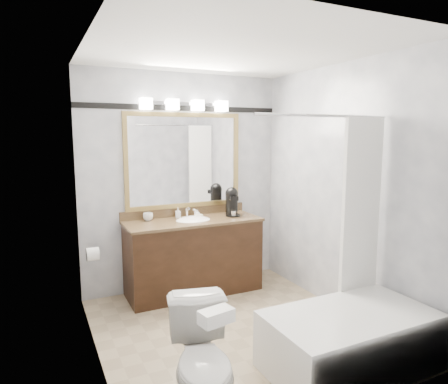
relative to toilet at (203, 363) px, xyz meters
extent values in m
cube|color=tan|center=(0.69, 0.92, -0.37)|extent=(2.40, 2.60, 0.01)
cube|color=white|center=(0.69, 0.92, 2.14)|extent=(2.40, 2.60, 0.01)
cube|color=silver|center=(0.69, 2.23, 0.89)|extent=(2.40, 0.01, 2.50)
cube|color=silver|center=(0.69, -0.38, 0.89)|extent=(2.40, 0.01, 2.50)
cube|color=silver|center=(-0.51, 0.92, 0.89)|extent=(0.01, 2.60, 2.50)
cube|color=silver|center=(1.90, 0.92, 0.89)|extent=(0.01, 2.60, 2.50)
cube|color=black|center=(0.69, 1.94, 0.05)|extent=(1.50, 0.55, 0.82)
cube|color=olive|center=(0.69, 1.94, 0.47)|extent=(1.53, 0.58, 0.03)
cube|color=olive|center=(0.69, 2.21, 0.54)|extent=(1.53, 0.03, 0.10)
ellipsoid|color=white|center=(0.69, 1.94, 0.46)|extent=(0.44, 0.34, 0.14)
cube|color=#A6894B|center=(0.69, 2.20, 1.66)|extent=(1.40, 0.04, 0.05)
cube|color=#A6894B|center=(0.69, 2.20, 0.61)|extent=(1.40, 0.04, 0.05)
cube|color=#A6894B|center=(0.02, 2.20, 1.14)|extent=(0.05, 0.04, 1.00)
cube|color=#A6894B|center=(1.37, 2.20, 1.14)|extent=(0.05, 0.04, 1.00)
cube|color=white|center=(0.69, 2.21, 1.14)|extent=(1.30, 0.01, 1.00)
cube|color=silver|center=(0.69, 2.19, 1.79)|extent=(0.90, 0.05, 0.03)
cube|color=white|center=(0.24, 2.14, 1.77)|extent=(0.12, 0.12, 0.12)
cube|color=white|center=(0.54, 2.14, 1.77)|extent=(0.12, 0.12, 0.12)
cube|color=white|center=(0.84, 2.14, 1.77)|extent=(0.12, 0.12, 0.12)
cube|color=white|center=(1.14, 2.14, 1.77)|extent=(0.12, 0.12, 0.12)
cube|color=black|center=(0.69, 2.21, 1.74)|extent=(2.40, 0.01, 0.06)
cube|color=white|center=(1.22, 0.00, -0.14)|extent=(1.30, 0.72, 0.45)
cylinder|color=silver|center=(1.22, 0.38, 1.59)|extent=(1.30, 0.02, 0.02)
cube|color=white|center=(1.64, 0.37, 0.81)|extent=(0.40, 0.04, 1.55)
cylinder|color=white|center=(-0.45, 1.58, 0.34)|extent=(0.11, 0.12, 0.12)
imported|color=white|center=(0.00, 0.00, 0.00)|extent=(0.56, 0.78, 0.72)
cube|color=white|center=(0.00, -0.20, 0.40)|extent=(0.22, 0.14, 0.08)
cylinder|color=black|center=(1.19, 1.92, 0.50)|extent=(0.17, 0.17, 0.02)
cylinder|color=black|center=(1.20, 1.98, 0.62)|extent=(0.15, 0.15, 0.25)
sphere|color=black|center=(1.20, 1.98, 0.75)|extent=(0.15, 0.15, 0.15)
cube|color=black|center=(1.19, 1.90, 0.71)|extent=(0.11, 0.11, 0.05)
cylinder|color=silver|center=(1.19, 1.90, 0.53)|extent=(0.06, 0.06, 0.06)
imported|color=white|center=(0.22, 2.12, 0.53)|extent=(0.14, 0.14, 0.09)
imported|color=white|center=(0.57, 2.11, 0.55)|extent=(0.06, 0.06, 0.12)
imported|color=white|center=(0.80, 2.08, 0.53)|extent=(0.08, 0.08, 0.08)
cube|color=#ECEAC3|center=(0.81, 2.05, 0.50)|extent=(0.09, 0.06, 0.03)
camera|label=1|loc=(-0.90, -2.18, 1.44)|focal=32.00mm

